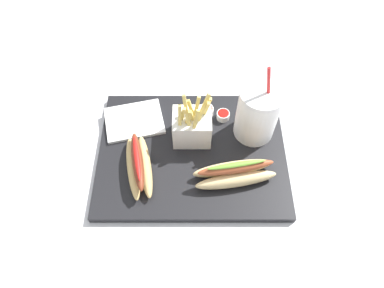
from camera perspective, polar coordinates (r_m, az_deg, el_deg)
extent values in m
cube|color=silver|center=(0.84, 0.00, -2.18)|extent=(2.40, 2.40, 0.02)
cube|color=black|center=(0.82, 0.00, -1.49)|extent=(0.44, 0.34, 0.02)
cylinder|color=white|center=(0.81, 10.68, 4.89)|extent=(0.10, 0.10, 0.13)
cylinder|color=white|center=(0.75, 11.56, 8.22)|extent=(0.10, 0.10, 0.01)
cylinder|color=red|center=(0.72, 12.53, 10.09)|extent=(0.02, 0.01, 0.07)
cube|color=white|center=(0.80, 0.23, 2.78)|extent=(0.09, 0.07, 0.08)
cube|color=#E5C660|center=(0.76, -0.80, 3.67)|extent=(0.02, 0.01, 0.06)
cube|color=#E5C660|center=(0.76, 2.27, 5.68)|extent=(0.02, 0.03, 0.08)
cube|color=#E5C660|center=(0.76, -1.64, 4.59)|extent=(0.02, 0.02, 0.07)
cube|color=#E5C660|center=(0.77, -0.25, 5.43)|extent=(0.02, 0.02, 0.07)
cube|color=#E5C660|center=(0.74, 0.62, 3.90)|extent=(0.02, 0.02, 0.06)
cube|color=#E5C660|center=(0.78, 2.48, 6.25)|extent=(0.02, 0.03, 0.08)
cube|color=#E5C660|center=(0.74, -0.87, 5.18)|extent=(0.02, 0.04, 0.09)
cube|color=#E5C660|center=(0.77, 0.65, 5.56)|extent=(0.02, 0.02, 0.08)
cube|color=#E5C660|center=(0.76, 0.00, 4.55)|extent=(0.02, 0.02, 0.06)
cube|color=#E5C660|center=(0.75, -2.03, 4.43)|extent=(0.01, 0.02, 0.07)
cube|color=#E5C660|center=(0.76, 1.64, 5.49)|extent=(0.04, 0.03, 0.09)
ellipsoid|color=tan|center=(0.78, -7.75, -3.60)|extent=(0.06, 0.16, 0.03)
ellipsoid|color=tan|center=(0.79, -9.68, -3.91)|extent=(0.06, 0.16, 0.03)
ellipsoid|color=maroon|center=(0.76, -8.97, -2.80)|extent=(0.05, 0.15, 0.02)
ellipsoid|color=red|center=(0.75, -9.10, -2.31)|extent=(0.03, 0.11, 0.01)
ellipsoid|color=#E5C689|center=(0.76, 7.29, -5.90)|extent=(0.18, 0.06, 0.04)
ellipsoid|color=#E5C689|center=(0.78, 6.78, -3.99)|extent=(0.18, 0.06, 0.04)
ellipsoid|color=#994728|center=(0.74, 7.27, -3.87)|extent=(0.17, 0.05, 0.02)
ellipsoid|color=#6B9E33|center=(0.73, 7.38, -3.39)|extent=(0.13, 0.03, 0.01)
cylinder|color=white|center=(0.87, 2.36, 5.45)|extent=(0.04, 0.04, 0.02)
cylinder|color=#B2140F|center=(0.86, 2.38, 5.81)|extent=(0.03, 0.03, 0.01)
cylinder|color=white|center=(0.87, 5.13, 4.72)|extent=(0.03, 0.03, 0.02)
cylinder|color=#B2140F|center=(0.86, 5.17, 5.02)|extent=(0.03, 0.03, 0.01)
cube|color=white|center=(0.87, -9.52, 3.80)|extent=(0.16, 0.13, 0.01)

